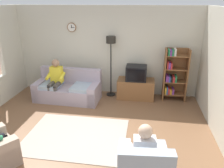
% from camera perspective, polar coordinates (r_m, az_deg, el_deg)
% --- Properties ---
extents(ground_plane, '(12.00, 12.00, 0.00)m').
position_cam_1_polar(ground_plane, '(5.09, -6.59, -13.22)').
color(ground_plane, brown).
extents(back_wall_assembly, '(6.20, 0.17, 2.70)m').
position_cam_1_polar(back_wall_assembly, '(6.97, -1.40, 8.58)').
color(back_wall_assembly, beige).
rests_on(back_wall_assembly, ground_plane).
extents(couch, '(1.94, 0.96, 0.90)m').
position_cam_1_polar(couch, '(6.78, -11.24, -1.41)').
color(couch, '#A899A8').
rests_on(couch, ground_plane).
extents(tv_stand, '(1.10, 0.56, 0.59)m').
position_cam_1_polar(tv_stand, '(6.80, 6.11, -1.21)').
color(tv_stand, brown).
rests_on(tv_stand, ground_plane).
extents(tv, '(0.60, 0.49, 0.44)m').
position_cam_1_polar(tv, '(6.60, 6.27, 2.85)').
color(tv, black).
rests_on(tv, tv_stand).
extents(bookshelf, '(0.68, 0.36, 1.56)m').
position_cam_1_polar(bookshelf, '(6.75, 15.57, 2.39)').
color(bookshelf, brown).
rests_on(bookshelf, ground_plane).
extents(floor_lamp, '(0.28, 0.28, 1.85)m').
position_cam_1_polar(floor_lamp, '(6.62, -0.29, 8.80)').
color(floor_lamp, black).
rests_on(floor_lamp, ground_plane).
extents(area_rug, '(2.20, 1.70, 0.01)m').
position_cam_1_polar(area_rug, '(5.13, -9.18, -13.03)').
color(area_rug, '#AD9E8E').
rests_on(area_rug, ground_plane).
extents(person_on_couch, '(0.52, 0.55, 1.24)m').
position_cam_1_polar(person_on_couch, '(6.66, -14.36, 1.47)').
color(person_on_couch, yellow).
rests_on(person_on_couch, ground_plane).
extents(person_in_right_armchair, '(0.54, 0.56, 1.12)m').
position_cam_1_polar(person_in_right_armchair, '(3.71, 8.15, -16.52)').
color(person_in_right_armchair, silver).
rests_on(person_in_right_armchair, ground_plane).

